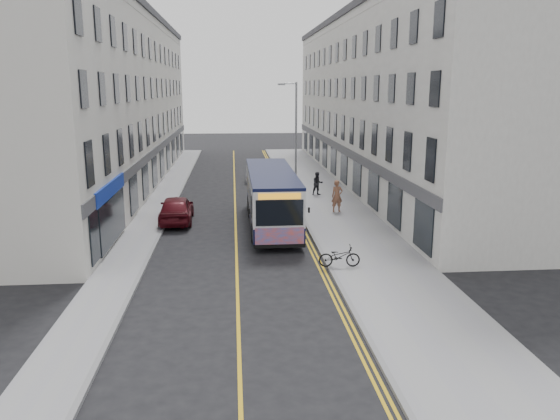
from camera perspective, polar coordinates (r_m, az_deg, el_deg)
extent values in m
plane|color=black|center=(24.51, -4.55, -5.57)|extent=(140.00, 140.00, 0.00)
cube|color=gray|center=(36.64, 5.11, 0.68)|extent=(4.50, 64.00, 0.12)
cube|color=gray|center=(36.42, -12.60, 0.35)|extent=(2.00, 64.00, 0.12)
cube|color=slate|center=(36.31, 1.61, 0.63)|extent=(0.18, 64.00, 0.13)
cube|color=slate|center=(36.30, -11.04, 0.39)|extent=(0.18, 64.00, 0.13)
cube|color=gold|center=(36.10, -4.71, 0.42)|extent=(0.12, 64.00, 0.01)
cube|color=gold|center=(36.28, 0.90, 0.52)|extent=(0.10, 64.00, 0.01)
cube|color=gold|center=(36.30, 1.21, 0.53)|extent=(0.10, 64.00, 0.01)
cube|color=silver|center=(45.77, 9.89, 11.08)|extent=(6.00, 46.00, 13.00)
cube|color=silver|center=(45.18, -16.63, 10.72)|extent=(6.00, 46.00, 13.00)
cylinder|color=gray|center=(37.70, 1.68, 7.13)|extent=(0.14, 0.14, 8.00)
cylinder|color=gray|center=(37.47, 0.94, 13.07)|extent=(1.00, 0.08, 0.08)
cube|color=gray|center=(37.42, 0.16, 13.00)|extent=(0.50, 0.18, 0.12)
cube|color=black|center=(30.67, -0.90, -0.26)|extent=(2.45, 10.78, 0.88)
cube|color=silver|center=(30.40, -0.91, 2.17)|extent=(2.45, 10.78, 1.76)
cube|color=black|center=(30.24, -0.92, 3.96)|extent=(2.47, 10.78, 0.16)
cube|color=black|center=(30.96, -3.29, 1.97)|extent=(0.04, 8.42, 1.13)
cube|color=black|center=(31.13, 1.30, 2.05)|extent=(0.04, 8.42, 1.13)
cube|color=black|center=(25.15, -0.04, -0.30)|extent=(2.20, 0.04, 1.22)
cube|color=#EE4214|center=(25.44, -0.04, -2.88)|extent=(2.30, 0.04, 0.93)
cube|color=orange|center=(24.97, -0.04, 1.44)|extent=(1.96, 0.04, 0.27)
cylinder|color=black|center=(27.56, -2.72, -2.41)|extent=(0.27, 0.98, 0.98)
cylinder|color=black|center=(27.72, 1.86, -2.30)|extent=(0.27, 0.98, 0.98)
cylinder|color=black|center=(32.78, -3.10, 0.05)|extent=(0.27, 0.98, 0.98)
cylinder|color=black|center=(32.93, 0.76, 0.12)|extent=(0.27, 0.98, 0.98)
cylinder|color=black|center=(34.51, -3.19, 0.69)|extent=(0.27, 0.98, 0.98)
cylinder|color=black|center=(34.64, 0.47, 0.76)|extent=(0.27, 0.98, 0.98)
imported|color=black|center=(23.61, 6.23, -4.83)|extent=(1.81, 0.70, 0.93)
imported|color=brown|center=(33.81, 5.98, 1.46)|extent=(0.77, 0.55, 1.97)
imported|color=black|center=(39.04, 3.95, 2.77)|extent=(0.90, 0.76, 1.65)
imported|color=white|center=(45.86, -2.55, 3.97)|extent=(1.75, 4.33, 1.40)
imported|color=#520D15|center=(32.09, -10.78, 0.12)|extent=(1.99, 4.70, 1.58)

